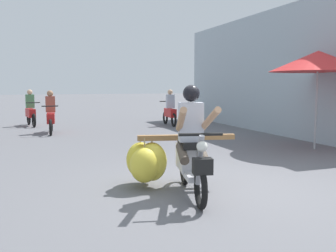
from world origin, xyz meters
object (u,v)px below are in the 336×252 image
motorbike_main_loaded (162,157)px  market_umbrella_near_shop (318,61)px  motorbike_distant_ahead_right (51,116)px  motorbike_distant_far_ahead (31,111)px  motorbike_distant_ahead_left (170,111)px

motorbike_main_loaded → market_umbrella_near_shop: bearing=24.3°
motorbike_distant_ahead_right → market_umbrella_near_shop: market_umbrella_near_shop is taller
motorbike_main_loaded → motorbike_distant_ahead_right: bearing=99.5°
motorbike_distant_ahead_right → motorbike_distant_far_ahead: same height
motorbike_distant_far_ahead → motorbike_distant_ahead_left: bearing=-18.6°
market_umbrella_near_shop → motorbike_main_loaded: bearing=-155.7°
motorbike_distant_ahead_right → motorbike_main_loaded: bearing=-80.5°
motorbike_main_loaded → market_umbrella_near_shop: 5.41m
motorbike_main_loaded → motorbike_distant_far_ahead: motorbike_main_loaded is taller
motorbike_main_loaded → motorbike_distant_far_ahead: size_ratio=1.22×
motorbike_main_loaded → motorbike_distant_ahead_left: size_ratio=1.21×
motorbike_main_loaded → motorbike_distant_ahead_left: (3.20, 8.40, 0.07)m
motorbike_distant_far_ahead → motorbike_main_loaded: bearing=-79.4°
motorbike_distant_ahead_right → motorbike_distant_ahead_left: bearing=10.8°
motorbike_distant_far_ahead → market_umbrella_near_shop: size_ratio=0.67×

